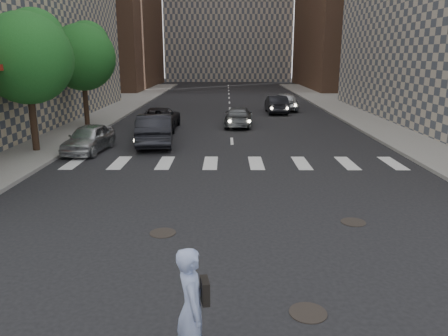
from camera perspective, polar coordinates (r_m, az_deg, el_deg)
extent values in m
plane|color=black|center=(10.66, 1.98, -11.07)|extent=(160.00, 160.00, 0.00)
cube|color=gray|center=(33.14, -25.17, 5.33)|extent=(13.00, 80.00, 0.15)
cube|color=gray|center=(33.41, 26.73, 5.22)|extent=(13.00, 80.00, 0.15)
cube|color=black|center=(26.39, 26.39, 7.40)|extent=(0.30, 18.00, 4.00)
cylinder|color=#382619|center=(22.77, -23.63, 5.63)|extent=(0.32, 0.32, 2.80)
sphere|color=#1B501A|center=(22.56, -24.39, 12.91)|extent=(4.20, 4.20, 4.20)
sphere|color=#1B501A|center=(23.04, -23.54, 15.26)|extent=(2.80, 2.80, 2.80)
cylinder|color=#382619|center=(30.20, -17.60, 8.09)|extent=(0.32, 0.32, 2.80)
sphere|color=#1B501A|center=(30.04, -18.03, 13.58)|extent=(4.20, 4.20, 4.20)
sphere|color=#1B501A|center=(30.57, -17.44, 15.32)|extent=(2.80, 2.80, 2.80)
cylinder|color=black|center=(8.60, 10.92, -18.07)|extent=(0.70, 0.70, 0.02)
cylinder|color=black|center=(11.86, -8.00, -8.39)|extent=(0.70, 0.70, 0.02)
cylinder|color=black|center=(13.00, 16.53, -6.79)|extent=(0.70, 0.70, 0.02)
imported|color=#939BD6|center=(6.66, -4.22, -17.79)|extent=(0.56, 0.76, 1.89)
cube|color=black|center=(6.60, -2.51, -15.72)|extent=(0.16, 0.33, 0.36)
imported|color=#AEB1B5|center=(22.25, -17.24, 3.72)|extent=(1.94, 4.07, 1.34)
imported|color=black|center=(23.22, -8.99, 5.00)|extent=(2.28, 5.14, 1.64)
imported|color=#54575B|center=(29.12, 1.91, 6.72)|extent=(2.09, 4.49, 1.27)
imported|color=black|center=(28.20, -8.45, 6.44)|extent=(2.32, 5.03, 1.40)
imported|color=#B3B7BB|center=(38.13, 7.92, 8.67)|extent=(2.12, 4.66, 1.55)
imported|color=black|center=(36.04, 6.85, 8.27)|extent=(1.59, 4.36, 1.43)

